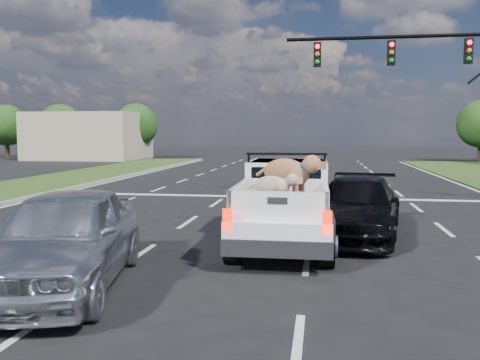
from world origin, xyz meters
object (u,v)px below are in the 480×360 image
object	(u,v)px
traffic_signal	(462,75)
black_coupe	(356,207)
pickup_truck	(286,200)
silver_sedan	(64,238)

from	to	relation	value
traffic_signal	black_coupe	xyz separation A→B (m)	(-4.31, -7.70, -4.00)
traffic_signal	pickup_truck	world-z (taller)	traffic_signal
pickup_truck	traffic_signal	bearing A→B (deg)	54.55
silver_sedan	black_coupe	world-z (taller)	silver_sedan
traffic_signal	silver_sedan	xyz separation A→B (m)	(-9.40, -12.74, -3.90)
traffic_signal	silver_sedan	world-z (taller)	traffic_signal
silver_sedan	pickup_truck	bearing A→B (deg)	39.19
traffic_signal	pickup_truck	xyz separation A→B (m)	(-6.00, -8.65, -3.73)
pickup_truck	silver_sedan	bearing A→B (deg)	-130.47
pickup_truck	black_coupe	xyz separation A→B (m)	(1.69, 0.96, -0.27)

